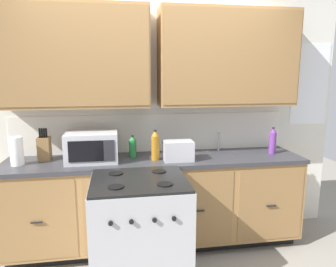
% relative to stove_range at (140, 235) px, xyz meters
% --- Properties ---
extents(ground_plane, '(8.00, 8.00, 0.00)m').
position_rel_stove_range_xyz_m(ground_plane, '(0.22, 0.33, -0.47)').
color(ground_plane, gray).
extents(wall_unit, '(4.09, 0.40, 2.58)m').
position_rel_stove_range_xyz_m(wall_unit, '(0.22, 0.83, 1.21)').
color(wall_unit, silver).
rests_on(wall_unit, ground_plane).
extents(counter_run, '(2.92, 0.64, 0.93)m').
position_rel_stove_range_xyz_m(counter_run, '(0.22, 0.63, 0.01)').
color(counter_run, black).
rests_on(counter_run, ground_plane).
extents(stove_range, '(0.76, 0.68, 0.95)m').
position_rel_stove_range_xyz_m(stove_range, '(0.00, 0.00, 0.00)').
color(stove_range, '#B7B7BC').
rests_on(stove_range, ground_plane).
extents(microwave, '(0.48, 0.37, 0.28)m').
position_rel_stove_range_xyz_m(microwave, '(-0.40, 0.63, 0.60)').
color(microwave, '#B7B7BC').
rests_on(microwave, counter_run).
extents(toaster, '(0.28, 0.18, 0.19)m').
position_rel_stove_range_xyz_m(toaster, '(0.41, 0.51, 0.56)').
color(toaster, '#B7B7BC').
rests_on(toaster, counter_run).
extents(knife_block, '(0.11, 0.14, 0.31)m').
position_rel_stove_range_xyz_m(knife_block, '(-0.86, 0.75, 0.58)').
color(knife_block, olive).
rests_on(knife_block, counter_run).
extents(sink_faucet, '(0.02, 0.02, 0.20)m').
position_rel_stove_range_xyz_m(sink_faucet, '(0.92, 0.84, 0.56)').
color(sink_faucet, '#B2B5BA').
rests_on(sink_faucet, counter_run).
extents(paper_towel_roll, '(0.12, 0.12, 0.26)m').
position_rel_stove_range_xyz_m(paper_towel_roll, '(-1.06, 0.60, 0.59)').
color(paper_towel_roll, white).
rests_on(paper_towel_roll, counter_run).
extents(bottle_amber, '(0.08, 0.08, 0.30)m').
position_rel_stove_range_xyz_m(bottle_amber, '(0.20, 0.57, 0.61)').
color(bottle_amber, '#9E6619').
rests_on(bottle_amber, counter_run).
extents(bottle_violet, '(0.07, 0.07, 0.28)m').
position_rel_stove_range_xyz_m(bottle_violet, '(1.44, 0.62, 0.60)').
color(bottle_violet, '#663384').
rests_on(bottle_violet, counter_run).
extents(bottle_green, '(0.07, 0.07, 0.22)m').
position_rel_stove_range_xyz_m(bottle_green, '(-0.01, 0.70, 0.57)').
color(bottle_green, '#237A38').
rests_on(bottle_green, counter_run).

